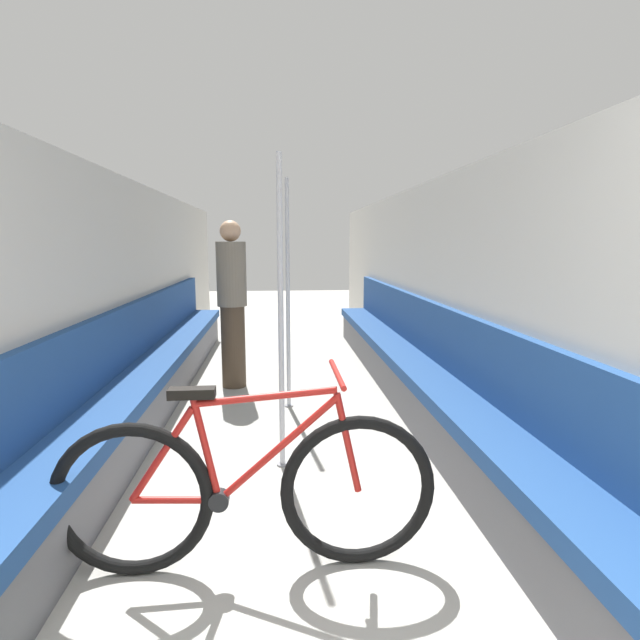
% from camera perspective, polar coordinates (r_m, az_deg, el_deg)
% --- Properties ---
extents(wall_left, '(0.10, 10.87, 2.05)m').
position_cam_1_polar(wall_left, '(4.58, -22.27, 2.48)').
color(wall_left, beige).
rests_on(wall_left, ground).
extents(wall_right, '(0.10, 10.87, 2.05)m').
position_cam_1_polar(wall_right, '(4.61, 13.76, 2.92)').
color(wall_right, beige).
rests_on(wall_right, ground).
extents(bench_seat_row_left, '(0.42, 6.59, 0.96)m').
position_cam_1_polar(bench_seat_row_left, '(4.71, -18.80, -5.95)').
color(bench_seat_row_left, '#5B5B60').
rests_on(bench_seat_row_left, ground).
extents(bench_seat_row_right, '(0.42, 6.59, 0.96)m').
position_cam_1_polar(bench_seat_row_right, '(4.74, 10.49, -5.53)').
color(bench_seat_row_right, '#5B5B60').
rests_on(bench_seat_row_right, ground).
extents(bicycle, '(1.72, 0.46, 0.92)m').
position_cam_1_polar(bicycle, '(2.39, -8.36, -18.80)').
color(bicycle, black).
rests_on(bicycle, ground).
extents(grab_pole_near, '(0.08, 0.08, 2.03)m').
position_cam_1_polar(grab_pole_near, '(4.42, -3.69, 2.42)').
color(grab_pole_near, gray).
rests_on(grab_pole_near, ground).
extents(grab_pole_far, '(0.08, 0.08, 2.03)m').
position_cam_1_polar(grab_pole_far, '(3.21, -4.50, -0.01)').
color(grab_pole_far, gray).
rests_on(grab_pole_far, ground).
extents(passenger_standing, '(0.30, 0.30, 1.70)m').
position_cam_1_polar(passenger_standing, '(5.15, -10.00, 2.00)').
color(passenger_standing, '#473828').
rests_on(passenger_standing, ground).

